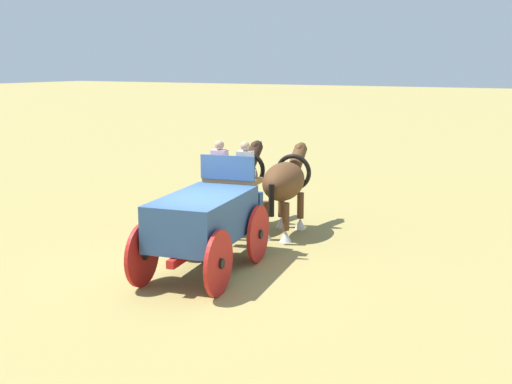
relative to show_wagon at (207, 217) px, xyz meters
name	(u,v)px	position (x,y,z in m)	size (l,w,h in m)	color
ground_plane	(204,273)	(-0.17, -0.03, -1.18)	(220.00, 220.00, 0.00)	#9E8C4C
show_wagon	(207,217)	(0.00, 0.00, 0.00)	(5.89, 2.30, 2.64)	#2D4C7A
draft_horse_near	(238,179)	(3.43, 1.25, 0.18)	(2.99, 1.28, 2.23)	#331E14
draft_horse_off	(285,182)	(3.65, -0.03, 0.17)	(2.97, 1.29, 2.23)	brown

